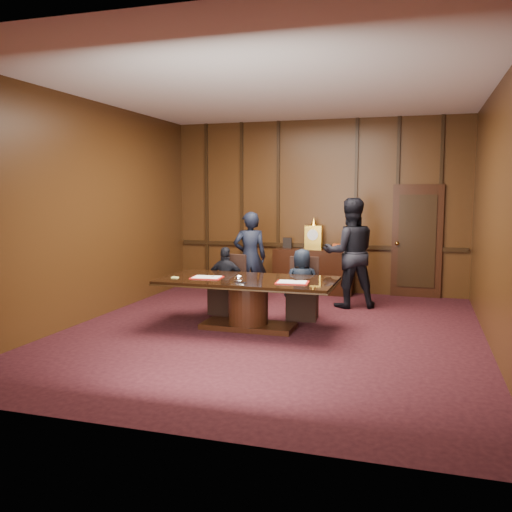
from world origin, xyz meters
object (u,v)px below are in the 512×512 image
(signatory_left, at_px, (226,281))
(witness_left, at_px, (250,257))
(signatory_right, at_px, (302,284))
(sideboard, at_px, (313,269))
(conference_table, at_px, (248,295))
(witness_right, at_px, (350,253))

(signatory_left, height_order, witness_left, witness_left)
(signatory_right, distance_m, witness_left, 1.64)
(signatory_right, xyz_separation_m, witness_left, (-1.22, 1.07, 0.27))
(sideboard, bearing_deg, conference_table, -96.95)
(signatory_left, bearing_deg, witness_left, -101.90)
(conference_table, bearing_deg, witness_right, 58.08)
(signatory_right, bearing_deg, conference_table, 32.80)
(sideboard, height_order, signatory_left, sideboard)
(sideboard, height_order, conference_table, sideboard)
(witness_left, bearing_deg, sideboard, -150.56)
(conference_table, relative_size, witness_right, 1.34)
(conference_table, height_order, witness_right, witness_right)
(signatory_left, distance_m, witness_left, 1.11)
(sideboard, bearing_deg, signatory_left, -113.85)
(conference_table, xyz_separation_m, witness_right, (1.25, 2.01, 0.47))
(witness_left, bearing_deg, conference_table, 83.23)
(signatory_left, distance_m, signatory_right, 1.30)
(signatory_left, relative_size, witness_left, 0.67)
(witness_right, bearing_deg, signatory_left, 12.68)
(signatory_left, bearing_deg, signatory_right, 172.50)
(witness_left, bearing_deg, signatory_right, 115.00)
(conference_table, xyz_separation_m, witness_left, (-0.57, 1.87, 0.34))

